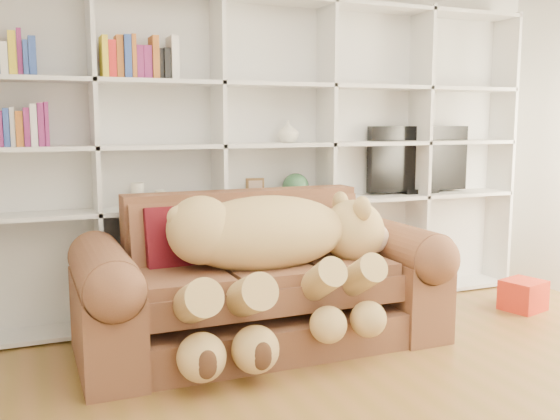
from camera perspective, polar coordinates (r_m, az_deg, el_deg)
name	(u,v)px	position (r m, az deg, el deg)	size (l,w,h in m)	color
wall_back	(265,138)	(4.96, -1.41, 6.64)	(5.00, 0.02, 2.70)	silver
bookshelf	(242,144)	(4.75, -3.52, 6.03)	(4.43, 0.35, 2.40)	silver
sofa	(261,288)	(4.18, -1.76, -7.18)	(2.37, 1.02, 1.00)	brown
teddy_bear	(273,250)	(3.93, -0.66, -3.65)	(1.64, 0.93, 0.95)	tan
throw_pillow	(177,239)	(4.11, -9.39, -2.67)	(0.42, 0.14, 0.42)	#5B0F14
gift_box	(523,295)	(5.32, 21.34, -7.26)	(0.30, 0.28, 0.24)	red
tv	(418,160)	(5.49, 12.52, 4.46)	(0.97, 0.18, 0.57)	black
picture_frame	(255,190)	(4.75, -2.30, 1.87)	(0.14, 0.03, 0.18)	brown
green_vase	(296,187)	(4.88, 1.44, 2.15)	(0.21, 0.21, 0.21)	#31603C
figurine_tall	(138,196)	(4.52, -12.90, 1.30)	(0.09, 0.09, 0.18)	white
figurine_short	(160,199)	(4.56, -10.90, 1.03)	(0.07, 0.07, 0.12)	white
snow_globe	(206,198)	(4.64, -6.74, 1.13)	(0.10, 0.10, 0.10)	silver
shelf_vase	(288,132)	(4.83, 0.75, 7.19)	(0.16, 0.16, 0.17)	silver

